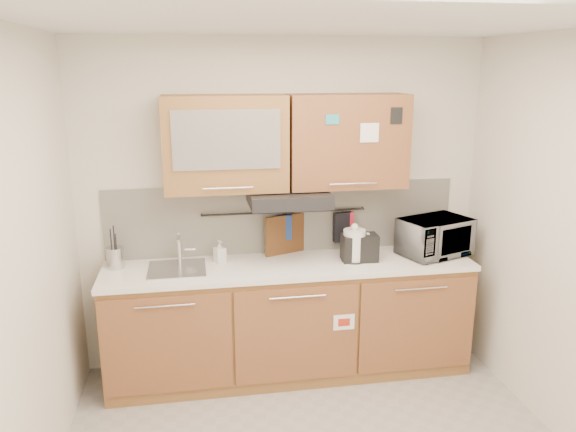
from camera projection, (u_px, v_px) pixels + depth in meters
name	position (u px, v px, depth m)	size (l,w,h in m)	color
ceiling	(332.00, 19.00, 2.72)	(3.20, 3.20, 0.00)	white
wall_back	(283.00, 206.00, 4.49)	(3.20, 3.20, 0.00)	silver
wall_left	(15.00, 289.00, 2.80)	(3.00, 3.00, 0.00)	silver
base_cabinet	(290.00, 325.00, 4.42)	(2.80, 0.64, 0.88)	#9A6736
countertop	(290.00, 266.00, 4.29)	(2.82, 0.62, 0.04)	white
backsplash	(284.00, 218.00, 4.50)	(2.80, 0.02, 0.56)	silver
upper_cabinets	(286.00, 142.00, 4.18)	(1.82, 0.37, 0.70)	#9A6736
range_hood	(289.00, 198.00, 4.22)	(0.60, 0.46, 0.10)	black
sink	(177.00, 269.00, 4.17)	(0.42, 0.40, 0.26)	silver
utensil_rail	(284.00, 212.00, 4.45)	(0.02, 0.02, 1.30)	black
utensil_crock	(115.00, 257.00, 4.17)	(0.16, 0.16, 0.32)	#B7B7BC
kettle	(354.00, 246.00, 4.32)	(0.22, 0.19, 0.30)	silver
toaster	(360.00, 247.00, 4.33)	(0.28, 0.18, 0.21)	black
microwave	(435.00, 237.00, 4.46)	(0.53, 0.36, 0.30)	#999999
soap_bottle	(220.00, 251.00, 4.30)	(0.08, 0.08, 0.17)	#999999
cutting_board	(286.00, 242.00, 4.50)	(0.37, 0.03, 0.45)	brown
oven_mitt	(284.00, 227.00, 4.46)	(0.12, 0.03, 0.20)	navy
dark_pouch	(343.00, 227.00, 4.55)	(0.15, 0.04, 0.24)	black
pot_holder	(346.00, 221.00, 4.54)	(0.12, 0.02, 0.15)	red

